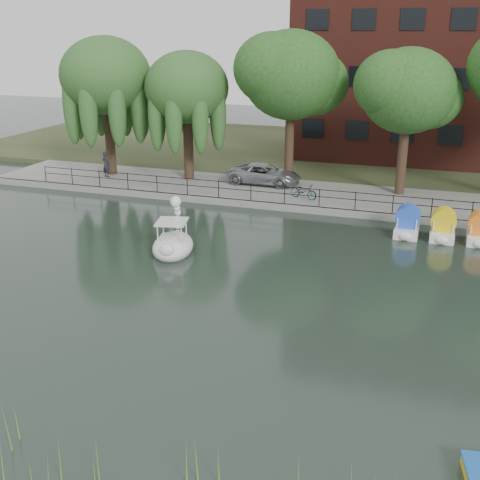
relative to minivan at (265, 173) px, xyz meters
The scene contains 15 objects.
ground_plane 17.35m from the minivan, 82.19° to the right, with size 120.00×120.00×0.00m, color #33423A.
promenade 2.78m from the minivan, 26.03° to the right, with size 40.00×6.00×0.40m, color gray.
kerb 4.82m from the minivan, 60.16° to the right, with size 40.00×0.25×0.40m, color gray.
land_strip 13.10m from the minivan, 79.63° to the left, with size 60.00×22.00×0.36m, color #47512D.
railing 4.55m from the minivan, 58.90° to the right, with size 32.00×0.05×1.00m.
apartment_building 17.87m from the minivan, 53.89° to the left, with size 20.00×10.07×18.00m.
willow_left 12.11m from the minivan, behind, with size 5.88×5.88×9.01m.
willow_mid 7.26m from the minivan, behind, with size 5.32×5.32×8.15m.
broadleaf_center 6.14m from the minivan, 32.21° to the left, with size 6.00×6.00×9.25m.
broadleaf_right 9.87m from the minivan, ahead, with size 5.40×5.40×8.32m.
minivan is the anchor object (origin of this frame).
bicycle 4.13m from the minivan, 39.72° to the right, with size 1.72×0.60×1.00m, color gray.
pedestrian 10.62m from the minivan, behind, with size 0.71×0.48×1.98m, color black.
swan_boat 12.34m from the minivan, 93.18° to the right, with size 2.44×3.24×2.45m.
reed_bank 27.01m from the minivan, 80.73° to the right, with size 24.00×2.40×1.20m.
Camera 1 is at (8.28, -18.74, 9.76)m, focal length 45.00 mm.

